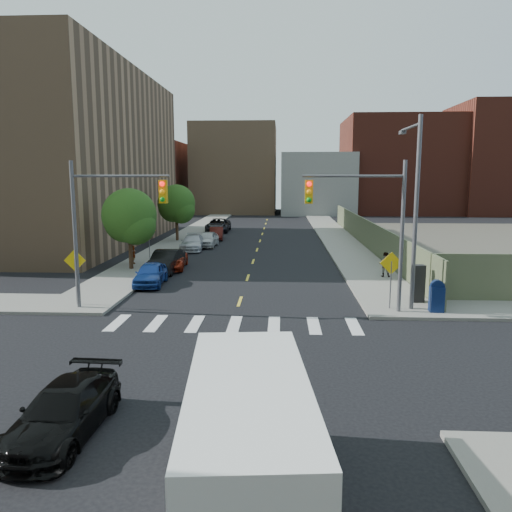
# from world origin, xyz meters

# --- Properties ---
(ground) EXTENTS (160.00, 160.00, 0.00)m
(ground) POSITION_xyz_m (0.00, 0.00, 0.00)
(ground) COLOR black
(ground) RESTS_ON ground
(sidewalk_nw) EXTENTS (3.50, 73.00, 0.15)m
(sidewalk_nw) POSITION_xyz_m (-7.75, 41.50, 0.07)
(sidewalk_nw) COLOR gray
(sidewalk_nw) RESTS_ON ground
(sidewalk_ne) EXTENTS (3.50, 73.00, 0.15)m
(sidewalk_ne) POSITION_xyz_m (7.75, 41.50, 0.07)
(sidewalk_ne) COLOR gray
(sidewalk_ne) RESTS_ON ground
(fence_north) EXTENTS (0.12, 44.00, 2.50)m
(fence_north) POSITION_xyz_m (9.60, 28.00, 1.25)
(fence_north) COLOR #5D6446
(fence_north) RESTS_ON ground
(building_nw) EXTENTS (22.00, 30.00, 16.00)m
(building_nw) POSITION_xyz_m (-22.00, 30.00, 8.00)
(building_nw) COLOR #8C6B4C
(building_nw) RESTS_ON ground
(bg_bldg_west) EXTENTS (14.00, 18.00, 12.00)m
(bg_bldg_west) POSITION_xyz_m (-22.00, 70.00, 6.00)
(bg_bldg_west) COLOR #592319
(bg_bldg_west) RESTS_ON ground
(bg_bldg_midwest) EXTENTS (14.00, 16.00, 15.00)m
(bg_bldg_midwest) POSITION_xyz_m (-6.00, 72.00, 7.50)
(bg_bldg_midwest) COLOR #8C6B4C
(bg_bldg_midwest) RESTS_ON ground
(bg_bldg_center) EXTENTS (12.00, 16.00, 10.00)m
(bg_bldg_center) POSITION_xyz_m (8.00, 70.00, 5.00)
(bg_bldg_center) COLOR gray
(bg_bldg_center) RESTS_ON ground
(bg_bldg_east) EXTENTS (18.00, 18.00, 16.00)m
(bg_bldg_east) POSITION_xyz_m (22.00, 72.00, 8.00)
(bg_bldg_east) COLOR #592319
(bg_bldg_east) RESTS_ON ground
(bg_bldg_fareast) EXTENTS (14.00, 16.00, 18.00)m
(bg_bldg_fareast) POSITION_xyz_m (38.00, 70.00, 9.00)
(bg_bldg_fareast) COLOR #592319
(bg_bldg_fareast) RESTS_ON ground
(signal_nw) EXTENTS (4.59, 0.30, 7.00)m
(signal_nw) POSITION_xyz_m (-5.98, 6.00, 4.53)
(signal_nw) COLOR #59595E
(signal_nw) RESTS_ON ground
(signal_ne) EXTENTS (4.59, 0.30, 7.00)m
(signal_ne) POSITION_xyz_m (5.98, 6.00, 4.53)
(signal_ne) COLOR #59595E
(signal_ne) RESTS_ON ground
(streetlight_ne) EXTENTS (0.25, 3.70, 9.00)m
(streetlight_ne) POSITION_xyz_m (8.20, 6.90, 5.22)
(streetlight_ne) COLOR #59595E
(streetlight_ne) RESTS_ON ground
(warn_sign_nw) EXTENTS (1.06, 0.06, 2.83)m
(warn_sign_nw) POSITION_xyz_m (-7.80, 6.50, 1.99)
(warn_sign_nw) COLOR #59595E
(warn_sign_nw) RESTS_ON ground
(warn_sign_ne) EXTENTS (1.06, 0.06, 2.83)m
(warn_sign_ne) POSITION_xyz_m (7.20, 6.50, 1.99)
(warn_sign_ne) COLOR #59595E
(warn_sign_ne) RESTS_ON ground
(warn_sign_midwest) EXTENTS (1.06, 0.06, 2.83)m
(warn_sign_midwest) POSITION_xyz_m (-7.80, 20.00, 1.99)
(warn_sign_midwest) COLOR #59595E
(warn_sign_midwest) RESTS_ON ground
(tree_west_near) EXTENTS (3.66, 3.64, 5.52)m
(tree_west_near) POSITION_xyz_m (-8.00, 16.05, 3.48)
(tree_west_near) COLOR #332114
(tree_west_near) RESTS_ON ground
(tree_west_far) EXTENTS (3.66, 3.64, 5.52)m
(tree_west_far) POSITION_xyz_m (-8.00, 31.05, 3.48)
(tree_west_far) COLOR #332114
(tree_west_far) RESTS_ON ground
(parked_car_blue) EXTENTS (1.79, 3.98, 1.33)m
(parked_car_blue) POSITION_xyz_m (-5.50, 11.55, 0.66)
(parked_car_blue) COLOR navy
(parked_car_blue) RESTS_ON ground
(parked_car_black) EXTENTS (1.79, 4.53, 1.47)m
(parked_car_black) POSITION_xyz_m (-5.50, 15.45, 0.73)
(parked_car_black) COLOR black
(parked_car_black) RESTS_ON ground
(parked_car_red) EXTENTS (2.38, 4.56, 1.23)m
(parked_car_red) POSITION_xyz_m (-5.50, 16.68, 0.61)
(parked_car_red) COLOR #9F260F
(parked_car_red) RESTS_ON ground
(parked_car_silver) EXTENTS (2.00, 4.59, 1.31)m
(parked_car_silver) POSITION_xyz_m (-5.50, 25.51, 0.66)
(parked_car_silver) COLOR #B8BAC1
(parked_car_silver) RESTS_ON ground
(parked_car_white) EXTENTS (1.84, 4.15, 1.39)m
(parked_car_white) POSITION_xyz_m (-4.56, 27.65, 0.69)
(parked_car_white) COLOR beige
(parked_car_white) RESTS_ON ground
(parked_car_maroon) EXTENTS (1.65, 3.89, 1.25)m
(parked_car_maroon) POSITION_xyz_m (-4.41, 32.83, 0.62)
(parked_car_maroon) COLOR #3D100C
(parked_car_maroon) RESTS_ON ground
(parked_car_grey) EXTENTS (2.51, 5.42, 1.50)m
(parked_car_grey) POSITION_xyz_m (-5.11, 39.81, 0.75)
(parked_car_grey) COLOR black
(parked_car_grey) RESTS_ON ground
(black_sedan) EXTENTS (1.91, 4.31, 1.23)m
(black_sedan) POSITION_xyz_m (-3.20, -5.39, 0.61)
(black_sedan) COLOR black
(black_sedan) RESTS_ON ground
(cargo_van) EXTENTS (2.83, 5.95, 2.64)m
(cargo_van) POSITION_xyz_m (1.48, -7.83, 1.39)
(cargo_van) COLOR white
(cargo_van) RESTS_ON ground
(mailbox) EXTENTS (0.61, 0.47, 1.48)m
(mailbox) POSITION_xyz_m (9.20, 6.00, 0.87)
(mailbox) COLOR #0D1F50
(mailbox) RESTS_ON sidewalk_ne
(payphone) EXTENTS (0.61, 0.52, 1.85)m
(payphone) POSITION_xyz_m (8.84, 7.82, 1.07)
(payphone) COLOR black
(payphone) RESTS_ON sidewalk_ne
(pedestrian_west) EXTENTS (0.57, 0.68, 1.59)m
(pedestrian_west) POSITION_xyz_m (-8.39, 17.85, 0.94)
(pedestrian_west) COLOR gray
(pedestrian_west) RESTS_ON sidewalk_nw
(pedestrian_east) EXTENTS (0.86, 0.74, 1.53)m
(pedestrian_east) POSITION_xyz_m (8.47, 14.05, 0.92)
(pedestrian_east) COLOR gray
(pedestrian_east) RESTS_ON sidewalk_ne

